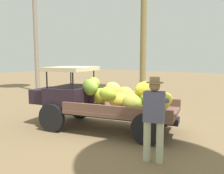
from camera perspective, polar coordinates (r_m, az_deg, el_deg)
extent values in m
plane|color=olive|center=(7.10, 1.25, -10.12)|extent=(60.00, 60.00, 0.00)
cube|color=black|center=(6.84, -0.78, -6.83)|extent=(3.98, 1.45, 0.16)
cylinder|color=black|center=(6.89, -14.74, -7.40)|extent=(0.82, 0.34, 0.81)
cylinder|color=black|center=(8.18, -7.99, -4.95)|extent=(0.82, 0.34, 0.81)
cylinder|color=black|center=(5.71, 8.75, -10.25)|extent=(0.82, 0.34, 0.81)
cylinder|color=black|center=(7.22, 11.74, -6.64)|extent=(0.82, 0.34, 0.81)
cube|color=brown|center=(6.64, 2.81, -5.67)|extent=(3.34, 2.43, 0.10)
cube|color=brown|center=(5.87, 0.21, -5.74)|extent=(2.92, 0.85, 0.22)
cube|color=brown|center=(7.35, 4.89, -3.17)|extent=(2.92, 0.85, 0.22)
cube|color=black|center=(7.31, -9.85, -2.00)|extent=(1.45, 1.75, 0.55)
cube|color=black|center=(7.83, -15.44, -1.96)|extent=(0.95, 1.21, 0.44)
cylinder|color=black|center=(6.97, -15.84, 1.96)|extent=(0.04, 0.04, 0.55)
cylinder|color=black|center=(8.02, -10.16, 2.74)|extent=(0.04, 0.04, 0.55)
cylinder|color=black|center=(6.47, -9.68, 1.75)|extent=(0.04, 0.04, 0.55)
cylinder|color=black|center=(7.59, -4.53, 2.60)|extent=(0.04, 0.04, 0.55)
cube|color=#C8B991|center=(7.23, -9.99, 4.48)|extent=(1.57, 1.78, 0.12)
ellipsoid|color=gold|center=(5.83, 11.37, -3.46)|extent=(0.70, 0.72, 0.66)
ellipsoid|color=#8CBC3E|center=(6.85, -5.47, -0.02)|extent=(0.61, 0.44, 0.50)
ellipsoid|color=gold|center=(6.06, 4.73, -3.88)|extent=(0.57, 0.59, 0.51)
ellipsoid|color=#ABCF34|center=(6.31, -1.02, -1.68)|extent=(0.61, 0.56, 0.50)
ellipsoid|color=gold|center=(6.60, 6.18, -2.89)|extent=(0.67, 0.66, 0.48)
ellipsoid|color=gold|center=(5.94, 12.51, -3.02)|extent=(0.57, 0.62, 0.39)
ellipsoid|color=gold|center=(6.35, 1.74, -3.17)|extent=(0.75, 0.72, 0.51)
ellipsoid|color=#8BB735|center=(7.17, -4.70, 0.98)|extent=(0.49, 0.49, 0.48)
ellipsoid|color=gold|center=(7.09, -2.85, -2.31)|extent=(0.57, 0.58, 0.53)
ellipsoid|color=#A9CC45|center=(6.07, 5.28, -4.05)|extent=(0.54, 0.64, 0.57)
ellipsoid|color=gold|center=(6.54, 8.60, -0.62)|extent=(0.79, 0.80, 0.54)
ellipsoid|color=gold|center=(6.57, 0.21, -0.79)|extent=(0.53, 0.49, 0.55)
ellipsoid|color=#93B144|center=(6.54, 8.80, -2.47)|extent=(0.70, 0.71, 0.47)
ellipsoid|color=#ADC641|center=(7.07, 3.14, -1.76)|extent=(0.76, 0.76, 0.61)
cylinder|color=#B2B99B|center=(4.89, 8.66, -13.05)|extent=(0.15, 0.15, 0.84)
cylinder|color=#B2B99B|center=(4.85, 11.74, -13.32)|extent=(0.15, 0.15, 0.84)
cube|color=#4E5173|center=(4.67, 10.38, -4.80)|extent=(0.45, 0.34, 0.61)
cylinder|color=#4E5173|center=(4.77, 9.46, -3.41)|extent=(0.38, 0.32, 0.10)
cylinder|color=#4E5173|center=(4.73, 11.83, -3.55)|extent=(0.25, 0.41, 0.10)
sphere|color=#89664D|center=(4.60, 10.50, 0.27)|extent=(0.22, 0.22, 0.22)
cylinder|color=olive|center=(4.59, 10.51, 1.09)|extent=(0.34, 0.34, 0.02)
cylinder|color=olive|center=(4.59, 10.53, 1.83)|extent=(0.20, 0.20, 0.10)
cylinder|color=gray|center=(15.78, -18.45, 14.60)|extent=(0.27, 0.27, 8.55)
cylinder|color=olive|center=(14.56, 7.88, 19.12)|extent=(0.38, 0.38, 10.33)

